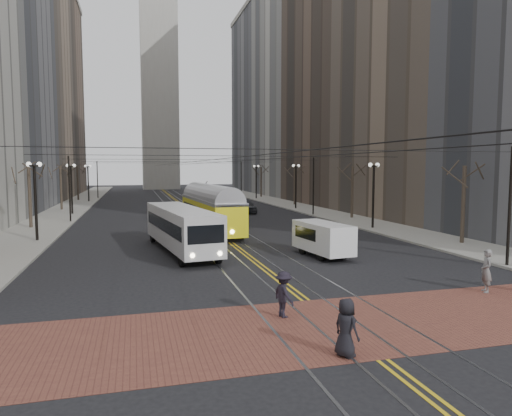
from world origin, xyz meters
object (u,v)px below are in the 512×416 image
sedan_grey (244,206)px  streetcar (211,214)px  sedan_silver (221,201)px  clock_tower (158,46)px  cargo_van (323,240)px  pedestrian_b (486,271)px  pedestrian_a (346,327)px  rear_bus (224,209)px  pedestrian_d (284,294)px  transit_bus (181,230)px

sedan_grey → streetcar: bearing=-116.7°
streetcar → sedan_silver: bearing=73.5°
clock_tower → cargo_van: (4.38, -94.51, -34.92)m
cargo_van → pedestrian_b: 10.03m
sedan_silver → pedestrian_b: size_ratio=2.42×
pedestrian_a → pedestrian_b: bearing=-85.1°
rear_bus → sedan_grey: bearing=65.5°
cargo_van → pedestrian_a: bearing=-117.8°
rear_bus → pedestrian_d: bearing=-95.8°
sedan_grey → cargo_van: bearing=-96.8°
pedestrian_a → pedestrian_b: (9.01, 4.68, 0.09)m
clock_tower → rear_bus: clock_tower is taller
cargo_van → pedestrian_b: (3.72, -9.31, -0.09)m
cargo_van → sedan_silver: 38.07m
sedan_grey → pedestrian_b: 37.02m
sedan_grey → pedestrian_a: 42.22m
streetcar → rear_bus: bearing=65.4°
rear_bus → sedan_grey: (4.26, 9.02, -0.47)m
clock_tower → pedestrian_d: size_ratio=39.00×
pedestrian_a → sedan_grey: bearing=-32.0°
sedan_silver → pedestrian_b: 47.46m
rear_bus → cargo_van: 18.81m
rear_bus → cargo_van: size_ratio=2.16×
clock_tower → pedestrian_d: 110.45m
cargo_van → pedestrian_b: bearing=-75.3°
rear_bus → sedan_grey: size_ratio=2.02×
rear_bus → sedan_grey: rear_bus is taller
transit_bus → sedan_grey: size_ratio=2.26×
transit_bus → pedestrian_b: size_ratio=6.03×
streetcar → pedestrian_a: (-0.41, -26.50, -0.70)m
transit_bus → pedestrian_a: (2.94, -17.92, -0.56)m
cargo_van → pedestrian_a: size_ratio=2.76×
sedan_silver → pedestrian_d: bearing=-92.5°
transit_bus → pedestrian_a: bearing=-88.5°
pedestrian_a → transit_bus: bearing=-13.2°
transit_bus → cargo_van: 9.13m
clock_tower → sedan_grey: 75.76m
clock_tower → cargo_van: size_ratio=13.97×
transit_bus → pedestrian_d: transit_bus is taller
cargo_van → sedan_silver: (0.81, 38.06, -0.29)m
pedestrian_d → streetcar: bearing=-17.2°
pedestrian_a → clock_tower: bearing=-23.0°
clock_tower → pedestrian_a: (-0.91, -108.50, -35.10)m
rear_bus → pedestrian_d: 29.03m
sedan_grey → sedan_silver: (-0.89, 10.41, -0.11)m
cargo_van → sedan_grey: cargo_van is taller
clock_tower → streetcar: (-0.50, -82.00, -34.40)m
cargo_van → sedan_silver: bearing=81.7°
rear_bus → pedestrian_a: size_ratio=5.97×
sedan_grey → sedan_silver: size_ratio=1.10×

